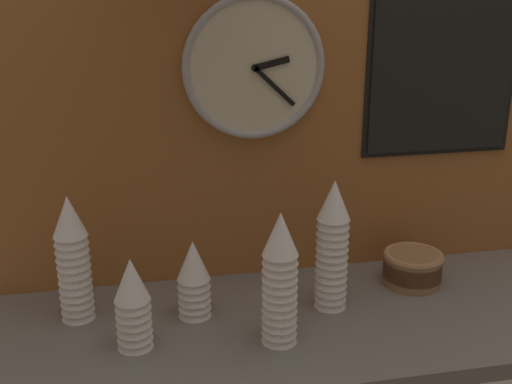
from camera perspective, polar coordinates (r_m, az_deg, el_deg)
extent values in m
cube|color=slate|center=(1.59, 5.20, -11.39)|extent=(1.60, 0.56, 0.04)
cube|color=#A3602D|center=(1.64, 3.11, 10.07)|extent=(1.60, 0.03, 1.05)
cone|color=white|center=(1.59, 6.64, -8.48)|extent=(0.08, 0.08, 0.10)
cone|color=white|center=(1.58, 6.67, -7.86)|extent=(0.08, 0.08, 0.10)
cone|color=white|center=(1.57, 6.69, -7.25)|extent=(0.08, 0.08, 0.10)
cone|color=white|center=(1.57, 6.72, -6.62)|extent=(0.08, 0.08, 0.10)
cone|color=white|center=(1.56, 6.75, -5.99)|extent=(0.08, 0.08, 0.10)
cone|color=white|center=(1.55, 6.77, -5.35)|extent=(0.08, 0.08, 0.10)
cone|color=white|center=(1.54, 6.80, -4.71)|extent=(0.08, 0.08, 0.10)
cone|color=white|center=(1.53, 6.83, -4.06)|extent=(0.08, 0.08, 0.10)
cone|color=white|center=(1.53, 6.86, -3.40)|extent=(0.08, 0.08, 0.10)
cone|color=white|center=(1.52, 6.89, -2.73)|extent=(0.08, 0.08, 0.10)
cone|color=white|center=(1.51, 6.91, -2.06)|extent=(0.08, 0.08, 0.10)
cone|color=white|center=(1.51, 6.94, -1.39)|extent=(0.08, 0.08, 0.10)
cone|color=white|center=(1.50, 6.97, -0.71)|extent=(0.08, 0.08, 0.10)
cone|color=white|center=(1.45, -10.75, -11.70)|extent=(0.08, 0.08, 0.10)
cone|color=white|center=(1.44, -10.80, -11.05)|extent=(0.08, 0.08, 0.10)
cone|color=white|center=(1.43, -10.85, -10.39)|extent=(0.08, 0.08, 0.10)
cone|color=white|center=(1.42, -10.90, -9.72)|extent=(0.08, 0.08, 0.10)
cone|color=white|center=(1.41, -10.94, -9.04)|extent=(0.08, 0.08, 0.10)
cone|color=white|center=(1.40, -10.99, -8.35)|extent=(0.08, 0.08, 0.10)
cone|color=white|center=(1.39, -11.04, -7.66)|extent=(0.08, 0.08, 0.10)
cone|color=white|center=(1.59, -15.61, -9.16)|extent=(0.08, 0.08, 0.10)
cone|color=white|center=(1.58, -15.68, -8.55)|extent=(0.08, 0.08, 0.10)
cone|color=white|center=(1.57, -15.74, -7.93)|extent=(0.08, 0.08, 0.10)
cone|color=white|center=(1.56, -15.80, -7.31)|extent=(0.08, 0.08, 0.10)
cone|color=white|center=(1.56, -15.86, -6.68)|extent=(0.08, 0.08, 0.10)
cone|color=white|center=(1.55, -15.93, -6.04)|extent=(0.08, 0.08, 0.10)
cone|color=white|center=(1.54, -15.99, -5.40)|extent=(0.08, 0.08, 0.10)
cone|color=white|center=(1.53, -16.06, -4.75)|extent=(0.08, 0.08, 0.10)
cone|color=white|center=(1.52, -16.12, -4.09)|extent=(0.08, 0.08, 0.10)
cone|color=white|center=(1.52, -16.19, -3.43)|extent=(0.08, 0.08, 0.10)
cone|color=white|center=(1.51, -16.25, -2.76)|extent=(0.08, 0.08, 0.10)
cone|color=white|center=(1.50, -16.32, -2.09)|extent=(0.08, 0.08, 0.10)
cone|color=white|center=(1.45, 2.08, -11.43)|extent=(0.08, 0.08, 0.10)
cone|color=white|center=(1.44, 2.09, -10.78)|extent=(0.08, 0.08, 0.10)
cone|color=white|center=(1.43, 2.10, -10.11)|extent=(0.08, 0.08, 0.10)
cone|color=white|center=(1.42, 2.11, -9.44)|extent=(0.08, 0.08, 0.10)
cone|color=white|center=(1.41, 2.12, -8.76)|extent=(0.08, 0.08, 0.10)
cone|color=white|center=(1.40, 2.13, -8.07)|extent=(0.08, 0.08, 0.10)
cone|color=white|center=(1.39, 2.14, -7.37)|extent=(0.08, 0.08, 0.10)
cone|color=white|center=(1.38, 2.15, -6.66)|extent=(0.08, 0.08, 0.10)
cone|color=white|center=(1.37, 2.16, -5.95)|extent=(0.08, 0.08, 0.10)
cone|color=white|center=(1.37, 2.17, -5.22)|extent=(0.08, 0.08, 0.10)
cone|color=white|center=(1.36, 2.18, -4.49)|extent=(0.08, 0.08, 0.10)
cone|color=white|center=(1.35, 2.19, -3.75)|extent=(0.08, 0.08, 0.10)
cone|color=white|center=(1.55, -5.50, -9.26)|extent=(0.08, 0.08, 0.10)
cone|color=white|center=(1.54, -5.52, -8.64)|extent=(0.08, 0.08, 0.10)
cone|color=white|center=(1.53, -5.54, -8.01)|extent=(0.08, 0.08, 0.10)
cone|color=white|center=(1.52, -5.57, -7.37)|extent=(0.08, 0.08, 0.10)
cone|color=white|center=(1.51, -5.59, -6.73)|extent=(0.08, 0.08, 0.10)
cone|color=white|center=(1.51, -5.61, -6.07)|extent=(0.08, 0.08, 0.10)
cylinder|color=#996B47|center=(1.75, 13.69, -7.17)|extent=(0.15, 0.15, 0.05)
cylinder|color=#996B47|center=(1.74, 13.74, -6.60)|extent=(0.15, 0.15, 0.05)
cylinder|color=#996B47|center=(1.73, 13.79, -6.02)|extent=(0.15, 0.15, 0.05)
torus|color=tan|center=(1.73, 13.83, -5.53)|extent=(0.16, 0.16, 0.02)
cylinder|color=beige|center=(1.59, -0.19, 11.03)|extent=(0.35, 0.02, 0.35)
torus|color=#B2B2B7|center=(1.58, -0.13, 10.99)|extent=(0.35, 0.02, 0.35)
cube|color=black|center=(1.58, 1.44, 11.36)|extent=(0.09, 0.01, 0.03)
cube|color=black|center=(1.59, 1.67, 9.35)|extent=(0.11, 0.01, 0.10)
cylinder|color=black|center=(1.58, -0.09, 10.97)|extent=(0.02, 0.01, 0.02)
cube|color=black|center=(1.76, 16.26, 10.72)|extent=(0.42, 0.01, 0.47)
cube|color=black|center=(1.76, 16.32, 10.70)|extent=(0.39, 0.01, 0.45)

